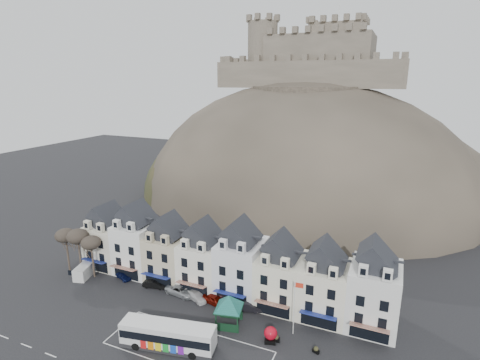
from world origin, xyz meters
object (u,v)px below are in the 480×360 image
at_px(white_van, 85,271).
at_px(car_charcoal, 247,306).
at_px(red_buoy, 271,334).
at_px(car_silver, 181,290).
at_px(flagpole, 295,304).
at_px(car_maroon, 215,300).
at_px(car_black, 155,284).
at_px(car_navy, 123,275).
at_px(car_white, 197,296).
at_px(bus, 168,335).
at_px(bus_shelter, 229,302).

height_order(white_van, car_charcoal, white_van).
relative_size(red_buoy, car_silver, 0.41).
height_order(flagpole, car_maroon, flagpole).
bearing_deg(car_maroon, car_silver, 102.45).
bearing_deg(car_black, car_navy, 77.55).
height_order(car_black, car_charcoal, car_charcoal).
height_order(car_white, car_maroon, car_maroon).
distance_m(car_navy, car_white, 15.19).
bearing_deg(car_navy, car_silver, -69.80).
relative_size(bus, car_black, 3.15).
height_order(bus_shelter, car_black, bus_shelter).
bearing_deg(car_silver, car_maroon, -84.69).
bearing_deg(red_buoy, white_van, 174.78).
relative_size(white_van, car_maroon, 1.17).
xyz_separation_m(red_buoy, white_van, (-36.30, 3.32, -0.03)).
xyz_separation_m(bus, bus_shelter, (5.34, 7.47, 1.75)).
height_order(car_navy, car_charcoal, car_charcoal).
height_order(white_van, car_navy, white_van).
height_order(bus, car_navy, bus).
bearing_deg(car_charcoal, car_maroon, 79.91).
height_order(bus, car_silver, bus).
xyz_separation_m(car_navy, car_white, (15.18, -0.51, 0.03)).
height_order(flagpole, car_charcoal, flagpole).
height_order(red_buoy, car_silver, red_buoy).
distance_m(bus_shelter, red_buoy, 7.20).
relative_size(red_buoy, flagpole, 0.27).
relative_size(bus_shelter, flagpole, 0.89).
bearing_deg(red_buoy, flagpole, 48.81).
relative_size(bus_shelter, car_black, 1.79).
bearing_deg(white_van, bus, -37.99).
relative_size(white_van, car_silver, 0.97).
xyz_separation_m(car_silver, car_charcoal, (11.60, 0.25, 0.03)).
height_order(bus, car_white, bus).
distance_m(bus_shelter, car_white, 8.98).
bearing_deg(car_charcoal, bus, 136.28).
distance_m(flagpole, car_charcoal, 9.35).
distance_m(flagpole, car_black, 25.35).
xyz_separation_m(car_silver, car_maroon, (6.40, -0.23, -0.00)).
height_order(car_navy, car_black, car_black).
xyz_separation_m(bus, flagpole, (14.43, 9.26, 2.76)).
distance_m(car_navy, car_charcoal, 23.72).
xyz_separation_m(bus, car_silver, (-5.26, 11.52, -1.21)).
distance_m(red_buoy, car_charcoal, 7.76).
bearing_deg(white_van, car_black, -8.72).
bearing_deg(red_buoy, car_black, 167.20).
xyz_separation_m(car_black, car_charcoal, (16.83, 0.21, 0.10)).
relative_size(bus, bus_shelter, 1.75).
relative_size(car_navy, car_silver, 0.69).
xyz_separation_m(car_black, car_white, (8.28, -0.30, -0.02)).
height_order(bus, car_charcoal, bus).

